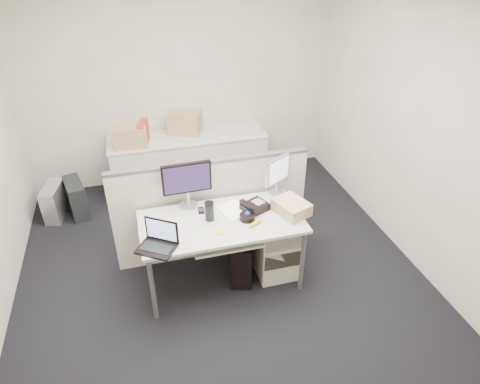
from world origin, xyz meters
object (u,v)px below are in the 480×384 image
object	(u,v)px
monitor_main	(187,185)
laptop	(155,238)
desk	(222,226)
desk_phone	(255,207)

from	to	relation	value
monitor_main	laptop	world-z (taller)	monitor_main
desk	desk_phone	world-z (taller)	desk_phone
monitor_main	desk_phone	size ratio (longest dim) A/B	2.04
monitor_main	desk	bearing A→B (deg)	-53.54
desk	laptop	size ratio (longest dim) A/B	4.88
desk	desk_phone	bearing A→B (deg)	12.99
desk	monitor_main	bearing A→B (deg)	128.00
desk	laptop	world-z (taller)	laptop
laptop	desk_phone	xyz separation A→B (m)	(0.97, 0.34, -0.08)
desk_phone	desk	bearing A→B (deg)	168.92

